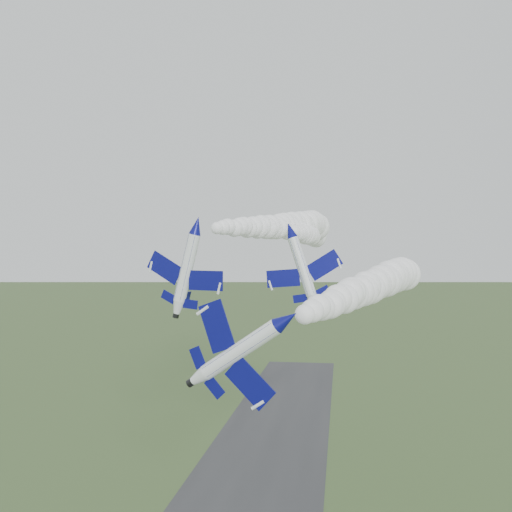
# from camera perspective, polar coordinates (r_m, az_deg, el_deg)

# --- Properties ---
(jet_lead) EXTENTS (5.75, 11.62, 8.07)m
(jet_lead) POSITION_cam_1_polar(r_m,az_deg,el_deg) (45.89, 3.08, -6.35)
(jet_lead) COLOR white
(smoke_trail_jet_lead) EXTENTS (19.60, 62.60, 5.83)m
(smoke_trail_jet_lead) POSITION_cam_1_polar(r_m,az_deg,el_deg) (78.31, 11.32, -3.00)
(smoke_trail_jet_lead) COLOR white
(jet_pair_left) EXTENTS (11.66, 14.05, 4.31)m
(jet_pair_left) POSITION_cam_1_polar(r_m,az_deg,el_deg) (77.06, -6.00, 3.07)
(jet_pair_left) COLOR white
(smoke_trail_jet_pair_left) EXTENTS (19.51, 53.10, 5.93)m
(smoke_trail_jet_pair_left) POSITION_cam_1_polar(r_m,az_deg,el_deg) (104.26, 2.21, 2.99)
(smoke_trail_jet_pair_left) COLOR white
(jet_pair_right) EXTENTS (9.70, 12.23, 3.96)m
(jet_pair_right) POSITION_cam_1_polar(r_m,az_deg,el_deg) (75.99, 3.42, 2.63)
(jet_pair_right) COLOR white
(smoke_trail_jet_pair_right) EXTENTS (6.17, 74.44, 4.90)m
(smoke_trail_jet_pair_right) POSITION_cam_1_polar(r_m,az_deg,el_deg) (116.06, 5.37, 2.07)
(smoke_trail_jet_pair_right) COLOR white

